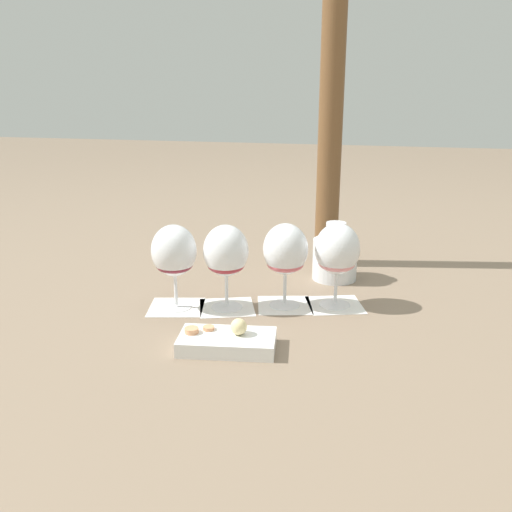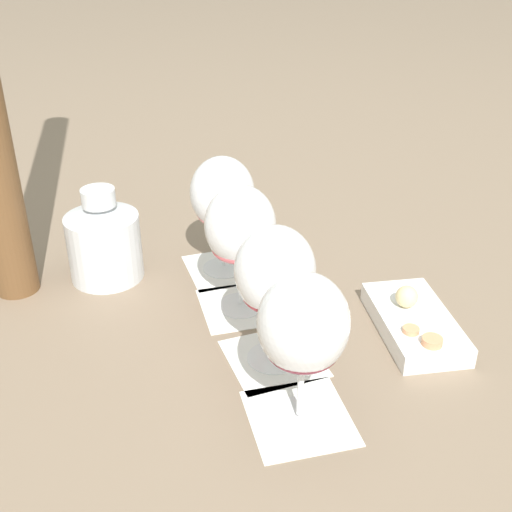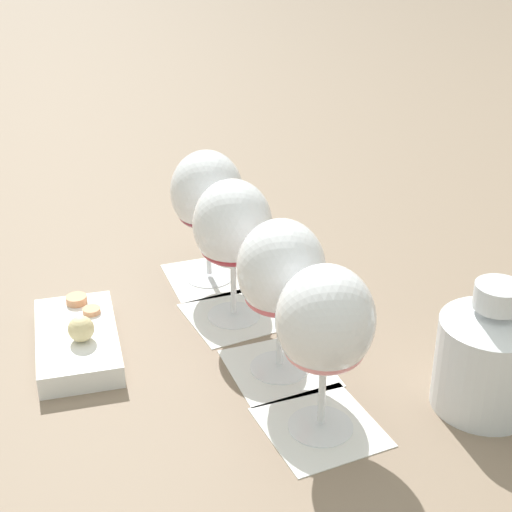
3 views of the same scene
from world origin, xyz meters
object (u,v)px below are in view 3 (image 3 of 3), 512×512
wine_glass_0 (325,327)px  wine_glass_3 (207,197)px  snack_dish (78,339)px  wine_glass_2 (233,230)px  ceramic_vase (489,354)px  wine_glass_1 (281,275)px

wine_glass_0 → wine_glass_3: bearing=17.1°
wine_glass_3 → snack_dish: 0.26m
wine_glass_2 → wine_glass_3: size_ratio=1.00×
wine_glass_2 → ceramic_vase: wine_glass_2 is taller
wine_glass_0 → snack_dish: size_ratio=0.97×
wine_glass_1 → snack_dish: 0.27m
wine_glass_0 → snack_dish: bearing=57.6°
wine_glass_2 → snack_dish: (-0.06, 0.19, -0.11)m
wine_glass_0 → wine_glass_3: (0.34, 0.10, -0.00)m
wine_glass_0 → wine_glass_2: bearing=18.3°
wine_glass_0 → wine_glass_1: 0.11m
wine_glass_1 → wine_glass_3: 0.24m
wine_glass_1 → wine_glass_3: bearing=17.7°
wine_glass_1 → wine_glass_2: (0.12, 0.05, -0.00)m
wine_glass_0 → wine_glass_2: 0.24m
snack_dish → wine_glass_1: bearing=-104.4°
wine_glass_2 → ceramic_vase: 0.34m
wine_glass_0 → wine_glass_1: same height
wine_glass_3 → ceramic_vase: bearing=-137.7°
wine_glass_2 → wine_glass_3: 0.11m
wine_glass_2 → snack_dish: 0.23m
wine_glass_2 → ceramic_vase: bearing=-128.6°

